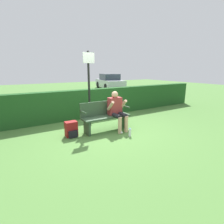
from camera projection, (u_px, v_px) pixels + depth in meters
ground_plane at (106, 130)px, 5.49m from camera, size 40.00×40.00×0.00m
hedge_back at (84, 104)px, 6.83m from camera, size 12.00×0.37×1.10m
park_bench at (105, 116)px, 5.43m from camera, size 1.53×0.44×0.91m
person_seated at (117, 109)px, 5.44m from camera, size 0.56×0.63×1.21m
backpack at (71, 129)px, 4.97m from camera, size 0.33×0.31×0.43m
water_bottle at (130, 133)px, 4.97m from camera, size 0.07×0.07×0.24m
signpost at (89, 84)px, 5.60m from camera, size 0.38×0.09×2.42m
parked_car at (110, 82)px, 16.53m from camera, size 2.47×4.48×1.42m
litter_crumple at (122, 133)px, 5.20m from camera, size 0.07×0.07×0.07m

